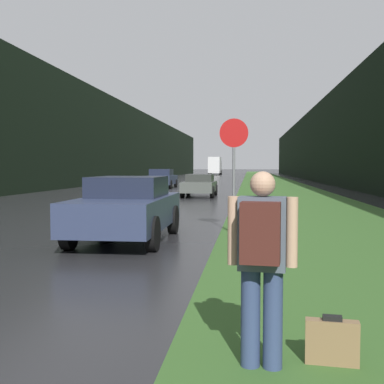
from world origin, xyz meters
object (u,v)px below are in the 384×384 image
object	(u,v)px
car_passing_near	(127,208)
car_oncoming	(162,178)
stop_sign	(234,163)
delivery_truck	(215,166)
suitcase	(332,343)
car_passing_far	(200,185)
hitchhiker_with_backpack	(262,257)

from	to	relation	value
car_passing_near	car_oncoming	distance (m)	27.12
stop_sign	delivery_truck	size ratio (longest dim) A/B	0.35
stop_sign	delivery_truck	distance (m)	85.82
suitcase	delivery_truck	bearing A→B (deg)	100.58
car_passing_far	car_oncoming	bearing A→B (deg)	-68.67
hitchhiker_with_backpack	car_passing_far	size ratio (longest dim) A/B	0.40
car_passing_far	suitcase	bearing A→B (deg)	98.63
hitchhiker_with_backpack	car_passing_near	world-z (taller)	hitchhiker_with_backpack
stop_sign	car_oncoming	world-z (taller)	stop_sign
suitcase	delivery_truck	size ratio (longest dim) A/B	0.05
car_passing_near	delivery_truck	distance (m)	86.99
hitchhiker_with_backpack	delivery_truck	bearing A→B (deg)	100.21
car_oncoming	delivery_truck	world-z (taller)	delivery_truck
stop_sign	delivery_truck	xyz separation A→B (m)	(-6.49, 85.58, 0.08)
suitcase	hitchhiker_with_backpack	bearing A→B (deg)	-158.83
suitcase	car_oncoming	bearing A→B (deg)	108.73
car_passing_near	suitcase	bearing A→B (deg)	117.83
car_passing_far	car_passing_near	bearing A→B (deg)	90.00
suitcase	car_oncoming	xyz separation A→B (m)	(-7.58, 33.40, 0.55)
suitcase	car_passing_far	bearing A→B (deg)	104.58
hitchhiker_with_backpack	car_oncoming	xyz separation A→B (m)	(-6.98, 33.56, -0.20)
car_passing_near	car_passing_far	size ratio (longest dim) A/B	1.01
car_oncoming	car_passing_far	bearing A→B (deg)	-68.67
stop_sign	car_passing_near	world-z (taller)	stop_sign
suitcase	car_oncoming	size ratio (longest dim) A/B	0.11
car_passing_near	car_oncoming	xyz separation A→B (m)	(-4.10, 26.81, -0.00)
hitchhiker_with_backpack	car_oncoming	world-z (taller)	hitchhiker_with_backpack
suitcase	car_passing_far	xyz separation A→B (m)	(-3.48, 22.91, 0.45)
stop_sign	car_passing_far	distance (m)	15.24
stop_sign	car_passing_near	bearing A→B (deg)	-151.36
stop_sign	car_passing_far	xyz separation A→B (m)	(-2.39, 15.01, -1.14)
delivery_truck	car_passing_far	bearing A→B (deg)	-86.68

